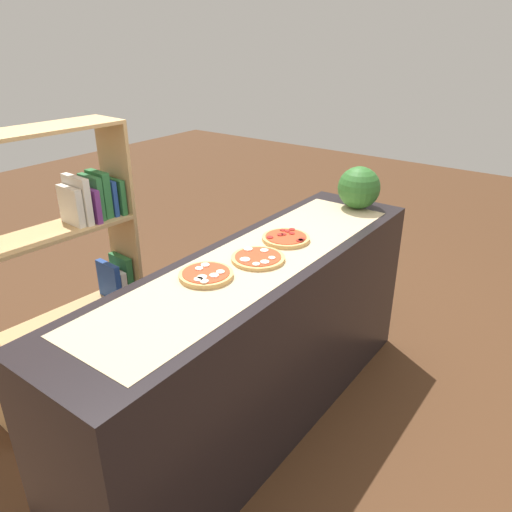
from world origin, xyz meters
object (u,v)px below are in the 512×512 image
pizza_pepperoni_2 (286,238)px  pizza_mozzarella_0 (206,275)px  bookshelf (78,272)px  watermelon (359,188)px  pizza_mozzarella_1 (258,258)px

pizza_pepperoni_2 → pizza_mozzarella_0: bearing=174.7°
bookshelf → watermelon: bearing=-36.9°
pizza_pepperoni_2 → watermelon: 0.69m
pizza_pepperoni_2 → watermelon: watermelon is taller
pizza_mozzarella_0 → pizza_pepperoni_2: (0.55, -0.05, -0.00)m
pizza_mozzarella_1 → pizza_mozzarella_0: bearing=164.4°
pizza_mozzarella_0 → bookshelf: 0.88m
pizza_mozzarella_0 → bookshelf: bookshelf is taller
bookshelf → pizza_pepperoni_2: bearing=-55.7°
pizza_pepperoni_2 → bookshelf: 1.12m
pizza_mozzarella_1 → watermelon: 0.96m
pizza_mozzarella_1 → pizza_pepperoni_2: pizza_pepperoni_2 is taller
pizza_mozzarella_1 → pizza_pepperoni_2: (0.27, 0.03, 0.00)m
watermelon → pizza_pepperoni_2: bearing=174.5°
watermelon → pizza_mozzarella_1: bearing=177.6°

